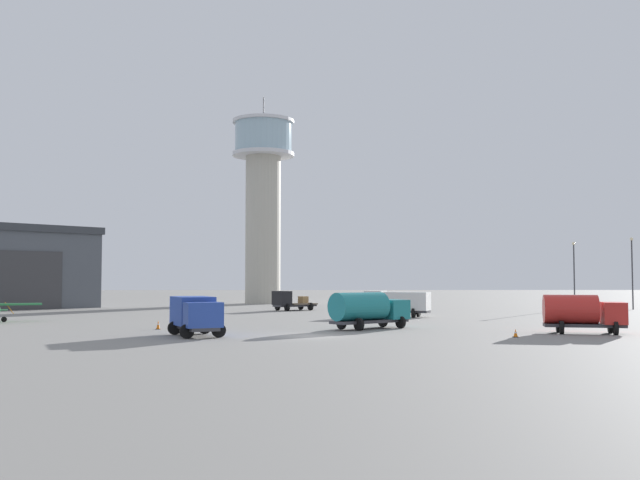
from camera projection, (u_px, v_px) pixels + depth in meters
ground_plane at (310, 336)px, 51.27m from camera, size 400.00×400.00×0.00m
control_tower at (263, 193)px, 117.86m from camera, size 10.25×10.25×34.51m
truck_box_white at (397, 302)px, 76.62m from camera, size 7.22×4.80×2.80m
truck_fuel_tanker_teal at (368, 309)px, 58.33m from camera, size 7.06×6.18×3.01m
truck_fuel_tanker_red at (582, 312)px, 53.51m from camera, size 6.17×3.88×2.91m
truck_box_blue at (195, 314)px, 51.37m from camera, size 4.66×6.23×2.81m
truck_flatbed_black at (289, 301)px, 91.59m from camera, size 6.01×5.25×2.52m
light_post_west at (632, 267)px, 94.68m from camera, size 0.44×0.44×9.64m
light_post_north at (574, 269)px, 98.01m from camera, size 0.44×0.44×9.19m
traffic_cone_near_left at (516, 333)px, 50.11m from camera, size 0.36×0.36×0.58m
traffic_cone_near_right at (158, 325)px, 57.88m from camera, size 0.36×0.36×0.73m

